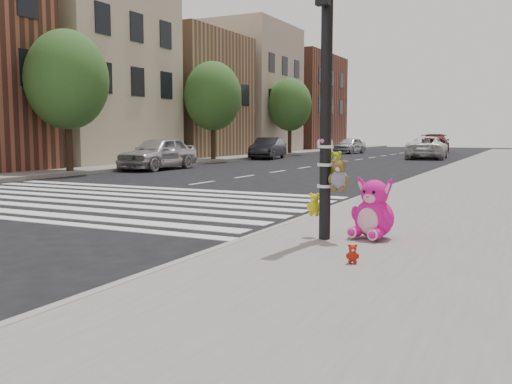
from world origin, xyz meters
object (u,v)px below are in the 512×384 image
Objects in this scene: car_silver_far at (158,153)px; car_dark_far at (268,148)px; pink_bunny at (373,213)px; car_white_near at (427,148)px; signal_pole at (328,120)px; red_teddy at (352,254)px.

car_dark_far is at bearing 89.74° from car_silver_far.
car_white_near is (-4.19, 28.77, 0.19)m from pink_bunny.
car_white_near is (-3.62, 29.14, -1.11)m from signal_pole.
car_white_near is (8.80, 4.65, 0.03)m from car_dark_far.
signal_pole is 17.75× the size of red_teddy.
car_silver_far is at bearing 109.39° from red_teddy.
red_teddy is at bearing -72.60° from car_dark_far.
red_teddy is 19.46m from car_silver_far.
red_teddy is 0.05× the size of car_silver_far.
pink_bunny is 3.92× the size of red_teddy.
signal_pole is 29.38m from car_white_near.
signal_pole is at bearing 91.92° from car_white_near.
signal_pole reaches higher than red_teddy.
pink_bunny is at bearing 33.02° from signal_pole.
red_teddy is 28.98m from car_dark_far.
car_white_near is (8.75, 16.11, -0.04)m from car_silver_far.
car_white_near reaches higher than car_dark_far.
car_white_near is (-4.40, 30.44, 0.44)m from red_teddy.
car_silver_far reaches higher than red_teddy.
pink_bunny is 0.22× the size of car_dark_far.
signal_pole is at bearing -47.00° from car_silver_far.
red_teddy is at bearing -70.62° from pink_bunny.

